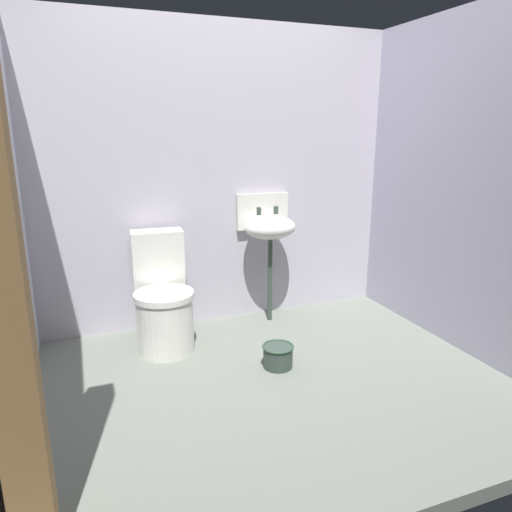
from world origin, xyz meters
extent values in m
cube|color=slate|center=(0.00, 0.00, -0.04)|extent=(3.12, 2.42, 0.08)
cube|color=#AFAAB7|center=(0.00, 1.06, 1.11)|extent=(3.12, 0.10, 2.23)
cube|color=#ABA5BE|center=(1.41, 0.10, 1.11)|extent=(0.10, 2.22, 2.23)
cylinder|color=silver|center=(-0.54, 0.57, 0.19)|extent=(0.41, 0.41, 0.38)
cylinder|color=silver|center=(-0.54, 0.57, 0.40)|extent=(0.43, 0.43, 0.04)
cube|color=silver|center=(-0.52, 0.87, 0.58)|extent=(0.37, 0.20, 0.40)
cylinder|color=#323F38|center=(0.33, 0.82, 0.33)|extent=(0.04, 0.04, 0.66)
ellipsoid|color=silver|center=(0.33, 0.82, 0.75)|extent=(0.40, 0.32, 0.18)
cube|color=silver|center=(0.33, 0.98, 0.85)|extent=(0.42, 0.04, 0.28)
cylinder|color=#323F38|center=(0.26, 0.88, 0.87)|extent=(0.04, 0.04, 0.06)
cylinder|color=#323F38|center=(0.40, 0.88, 0.87)|extent=(0.04, 0.04, 0.06)
cylinder|color=#323F38|center=(0.08, 0.08, 0.07)|extent=(0.19, 0.19, 0.14)
torus|color=#2D4434|center=(0.08, 0.08, 0.14)|extent=(0.20, 0.20, 0.02)
camera|label=1|loc=(-1.02, -2.44, 1.47)|focal=33.29mm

